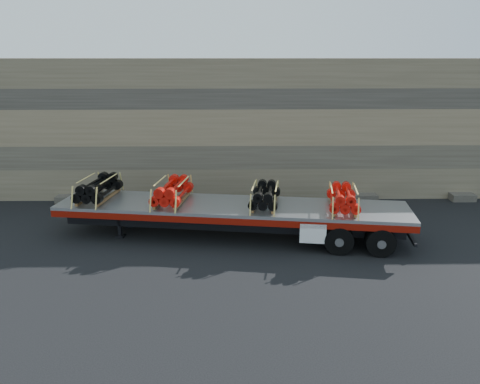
{
  "coord_description": "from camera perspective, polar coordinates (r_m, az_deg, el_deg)",
  "views": [
    {
      "loc": [
        0.23,
        -17.94,
        7.1
      ],
      "look_at": [
        0.57,
        0.6,
        1.7
      ],
      "focal_mm": 35.0,
      "sensor_mm": 36.0,
      "label": 1
    }
  ],
  "objects": [
    {
      "name": "bundle_midfront",
      "position": [
        19.09,
        -8.25,
        0.03
      ],
      "size": [
        1.54,
        2.55,
        0.85
      ],
      "primitive_type": null,
      "rotation": [
        0.0,
        0.0,
        -0.15
      ],
      "color": "red",
      "rests_on": "trailer"
    },
    {
      "name": "bundle_midrear",
      "position": [
        18.46,
        3.06,
        -0.51
      ],
      "size": [
        1.41,
        2.34,
        0.78
      ],
      "primitive_type": null,
      "rotation": [
        0.0,
        0.0,
        -0.15
      ],
      "color": "black",
      "rests_on": "trailer"
    },
    {
      "name": "bundle_front",
      "position": [
        20.16,
        -16.89,
        0.35
      ],
      "size": [
        1.54,
        2.56,
        0.85
      ],
      "primitive_type": null,
      "rotation": [
        0.0,
        0.0,
        -0.15
      ],
      "color": "black",
      "rests_on": "trailer"
    },
    {
      "name": "ground",
      "position": [
        19.3,
        -1.65,
        -5.36
      ],
      "size": [
        120.0,
        120.0,
        0.0
      ],
      "primitive_type": "plane",
      "color": "black",
      "rests_on": "ground"
    },
    {
      "name": "trailer",
      "position": [
        18.94,
        -1.02,
        -3.51
      ],
      "size": [
        14.23,
        4.73,
        1.4
      ],
      "primitive_type": null,
      "rotation": [
        0.0,
        0.0,
        -0.15
      ],
      "color": "#A7A9AF",
      "rests_on": "ground"
    },
    {
      "name": "bundle_rear",
      "position": [
        18.49,
        12.44,
        -0.82
      ],
      "size": [
        1.44,
        2.38,
        0.79
      ],
      "primitive_type": null,
      "rotation": [
        0.0,
        0.0,
        -0.15
      ],
      "color": "red",
      "rests_on": "trailer"
    },
    {
      "name": "rock_wall",
      "position": [
        24.71,
        -1.57,
        7.85
      ],
      "size": [
        44.0,
        3.0,
        7.0
      ],
      "primitive_type": "cube",
      "color": "#7A6B54",
      "rests_on": "ground"
    }
  ]
}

